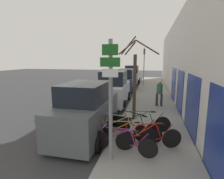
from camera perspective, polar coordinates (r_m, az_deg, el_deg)
The scene contains 17 objects.
ground_plane at distance 13.33m, azimuth 1.53°, elevation -4.47°, with size 80.00×80.00×0.00m, color #333335.
sidewalk_curb at distance 15.78m, azimuth 12.90°, elevation -2.17°, with size 3.20×32.00×0.15m.
building_facade at distance 15.45m, azimuth 19.92°, elevation 8.99°, with size 0.23×32.00×6.50m.
signpost at distance 5.25m, azimuth -0.47°, elevation -2.45°, with size 0.59×0.14×3.72m.
bicycle_0 at distance 6.16m, azimuth 3.63°, elevation -16.84°, with size 2.30×0.51×0.90m.
bicycle_1 at distance 6.51m, azimuth 11.98°, elevation -15.24°, with size 2.27×0.82×0.97m.
bicycle_2 at distance 6.78m, azimuth 4.28°, elevation -14.19°, with size 2.41×0.44×0.91m.
bicycle_3 at distance 7.25m, azimuth 3.37°, elevation -12.43°, with size 2.28×0.82×0.95m.
bicycle_4 at distance 7.54m, azimuth 7.44°, elevation -11.49°, with size 2.18×1.44×0.98m.
bicycle_5 at distance 7.96m, azimuth 10.13°, elevation -10.49°, with size 2.36×0.46×0.94m.
parked_car_0 at distance 7.72m, azimuth -8.31°, elevation -7.09°, with size 2.06×4.47×2.33m.
parked_car_1 at distance 12.92m, azimuth 0.65°, elevation 0.12°, with size 2.19×4.65×2.47m.
parked_car_2 at distance 18.91m, azimuth 4.56°, elevation 2.93°, with size 2.01×4.61×2.28m.
parked_car_3 at distance 24.20m, azimuth 6.54°, elevation 4.60°, with size 2.09×4.19×2.45m.
pedestrian_near at distance 12.15m, azimuth 15.25°, elevation -0.58°, with size 0.46×0.39×1.77m.
street_tree at distance 9.36m, azimuth 7.35°, elevation 3.19°, with size 2.01×1.06×4.32m.
traffic_light at distance 21.95m, azimuth 10.44°, elevation 9.03°, with size 0.20×0.30×4.50m.
Camera 1 is at (2.57, -1.45, 3.30)m, focal length 28.00 mm.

